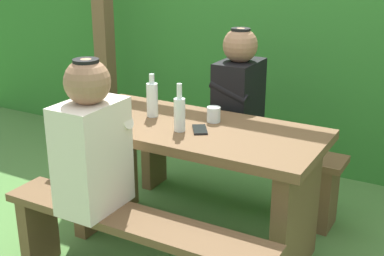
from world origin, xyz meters
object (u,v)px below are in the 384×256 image
object	(u,v)px
person_white_shirt	(92,142)
bottle_right	(180,113)
person_black_coat	(239,91)
bench_far	(234,159)
bench_near	(134,241)
cell_phone	(200,130)
drinking_glass	(214,114)
picnic_table	(192,165)
bottle_left	(152,99)

from	to	relation	value
person_white_shirt	bottle_right	distance (m)	0.50
person_white_shirt	bottle_right	size ratio (longest dim) A/B	2.87
bottle_right	person_black_coat	bearing A→B (deg)	86.91
bench_far	bottle_right	distance (m)	0.82
bottle_right	bench_near	bearing A→B (deg)	-87.72
cell_phone	person_black_coat	bearing A→B (deg)	61.73
bench_near	bench_far	xyz separation A→B (m)	(0.00, 1.12, 0.00)
drinking_glass	picnic_table	bearing A→B (deg)	-120.28
person_black_coat	cell_phone	size ratio (longest dim) A/B	5.14
bottle_left	bottle_right	distance (m)	0.29
drinking_glass	cell_phone	distance (m)	0.17
bench_near	bottle_right	xyz separation A→B (m)	(-0.02, 0.46, 0.50)
person_black_coat	bottle_right	xyz separation A→B (m)	(-0.04, -0.65, 0.04)
person_black_coat	bottle_right	distance (m)	0.65
picnic_table	bottle_right	size ratio (longest dim) A/B	5.58
person_black_coat	cell_phone	distance (m)	0.60
person_black_coat	drinking_glass	distance (m)	0.44
picnic_table	bottle_left	xyz separation A→B (m)	(-0.27, 0.03, 0.33)
bench_far	person_black_coat	size ratio (longest dim) A/B	1.95
person_white_shirt	cell_phone	bearing A→B (deg)	60.64
person_white_shirt	bottle_left	xyz separation A→B (m)	(-0.06, 0.59, 0.05)
picnic_table	person_white_shirt	distance (m)	0.66
bench_near	drinking_glass	world-z (taller)	drinking_glass
picnic_table	bottle_left	world-z (taller)	bottle_left
bench_near	person_black_coat	distance (m)	1.20
bench_near	cell_phone	distance (m)	0.66
picnic_table	person_white_shirt	size ratio (longest dim) A/B	1.95
bench_far	person_white_shirt	distance (m)	1.22
person_white_shirt	drinking_glass	distance (m)	0.73
person_black_coat	bench_near	bearing A→B (deg)	-90.86
bench_far	bottle_right	xyz separation A→B (m)	(-0.02, -0.66, 0.50)
person_black_coat	drinking_glass	size ratio (longest dim) A/B	8.74
bench_near	bench_far	bearing A→B (deg)	90.00
bench_near	bottle_left	bearing A→B (deg)	114.63
bench_far	drinking_glass	xyz separation A→B (m)	(0.07, -0.44, 0.44)
picnic_table	cell_phone	size ratio (longest dim) A/B	10.00
bench_far	bottle_left	bearing A→B (deg)	-117.44
bottle_left	person_white_shirt	bearing A→B (deg)	-84.65
bench_far	person_white_shirt	size ratio (longest dim) A/B	1.95
bench_near	cell_phone	world-z (taller)	cell_phone
bench_far	cell_phone	bearing A→B (deg)	-83.28
person_white_shirt	bottle_right	xyz separation A→B (m)	(0.20, 0.46, 0.04)
picnic_table	bench_near	world-z (taller)	picnic_table
picnic_table	bench_far	distance (m)	0.58
cell_phone	person_white_shirt	bearing A→B (deg)	-152.80
drinking_glass	cell_phone	bearing A→B (deg)	-89.12
drinking_glass	bottle_right	distance (m)	0.24
bench_near	person_black_coat	bearing A→B (deg)	89.14
person_white_shirt	bottle_right	world-z (taller)	person_white_shirt
person_white_shirt	bottle_right	bearing A→B (deg)	66.58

